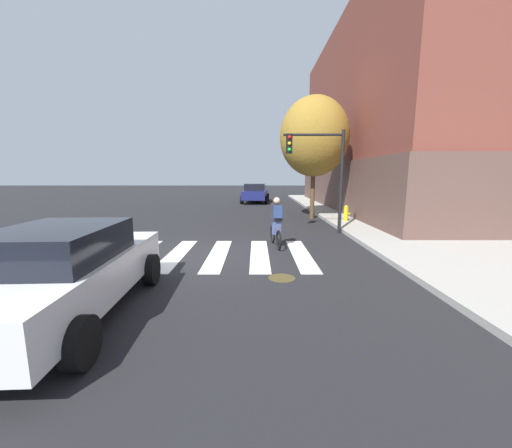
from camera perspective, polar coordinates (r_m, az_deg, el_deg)
The scene contains 11 objects.
ground_plane at distance 9.41m, azimuth -11.42°, elevation -5.74°, with size 120.00×120.00×0.00m, color black.
sidewalk at distance 11.50m, azimuth 36.96°, elevation -4.32°, with size 6.50×50.00×0.15m, color #9E9B93.
crosswalk_stripes at distance 9.40m, azimuth -11.12°, elevation -5.71°, with size 6.92×3.71×0.01m.
manhole_cover at distance 7.24m, azimuth 4.93°, elevation -10.19°, with size 0.64×0.64×0.01m, color #473D1E.
sedan_near at distance 6.05m, azimuth -32.65°, elevation -7.51°, with size 2.33×4.68×1.59m.
sedan_mid at distance 26.47m, azimuth -0.12°, elevation 5.98°, with size 2.57×4.95×1.66m.
cyclist at distance 10.04m, azimuth 3.90°, elevation 0.29°, with size 0.39×1.70×1.69m.
traffic_light_near at distance 12.62m, azimuth 12.40°, elevation 11.15°, with size 2.47×0.28×4.20m.
fire_hydrant at distance 15.55m, azimuth 16.77°, elevation 1.99°, with size 0.33×0.22×0.78m.
street_tree_near at distance 17.06m, azimuth 11.04°, elevation 16.00°, with size 3.70×3.70×6.58m.
corner_building at distance 25.87m, azimuth 35.88°, elevation 15.82°, with size 18.85×21.54×12.29m.
Camera 1 is at (1.85, -8.90, 2.42)m, focal length 20.98 mm.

